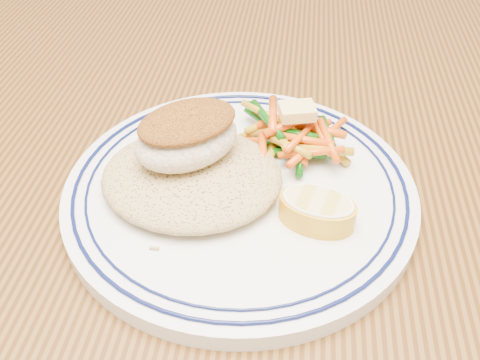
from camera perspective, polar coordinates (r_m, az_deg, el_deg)
name	(u,v)px	position (r m, az deg, el deg)	size (l,w,h in m)	color
dining_table	(197,237)	(0.55, -4.57, -6.11)	(1.50, 0.90, 0.75)	#43260D
plate	(240,190)	(0.44, 0.00, -1.04)	(0.29, 0.29, 0.02)	white
rice_pilaf	(192,173)	(0.43, -5.18, 0.70)	(0.15, 0.13, 0.03)	#A68953
fish_fillet	(187,135)	(0.42, -5.69, 4.76)	(0.11, 0.10, 0.04)	beige
vegetable_pile	(294,136)	(0.47, 5.81, 4.73)	(0.10, 0.10, 0.03)	#0A4909
butter_pat	(297,111)	(0.46, 6.10, 7.31)	(0.03, 0.02, 0.01)	#F7DA79
lemon_wedge	(317,209)	(0.40, 8.22, -3.12)	(0.07, 0.07, 0.02)	gold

